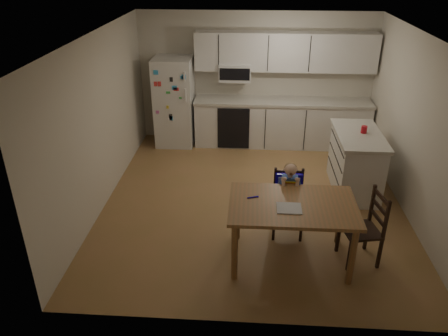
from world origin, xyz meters
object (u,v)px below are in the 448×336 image
Objects in this scene: red_cup at (364,130)px; chair_side at (369,223)px; chair_booster at (289,191)px; dining_table at (292,212)px; refrigerator at (174,102)px; kitchen_island at (355,162)px.

chair_side is at bearing -98.10° from red_cup.
red_cup is 0.12× the size of chair_side.
chair_booster is at bearing -131.13° from chair_side.
dining_table is at bearing -89.47° from chair_booster.
refrigerator is 15.29× the size of red_cup.
chair_side is at bearing -49.74° from refrigerator.
refrigerator reaches higher than red_cup.
red_cup is (0.06, 0.04, 0.54)m from kitchen_island.
refrigerator is at bearing 151.63° from kitchen_island.
dining_table is at bearing -121.49° from kitchen_island.
chair_side is at bearing -29.51° from chair_booster.
chair_side reaches higher than dining_table.
red_cup is at bearing 57.62° from dining_table.
refrigerator is at bearing 152.66° from red_cup.
refrigerator is at bearing 119.51° from dining_table.
refrigerator reaches higher than chair_side.
kitchen_island is 2.19m from dining_table.
red_cup is at bearing 160.85° from chair_side.
chair_side is at bearing -96.23° from kitchen_island.
chair_booster is 1.09m from chair_side.
chair_booster is at bearing 89.96° from dining_table.
refrigerator reaches higher than dining_table.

